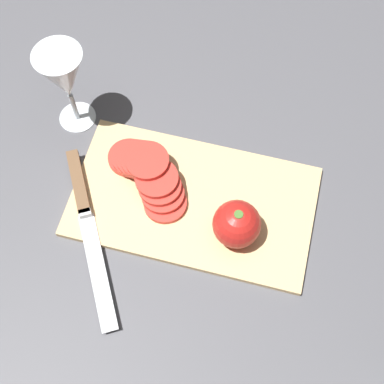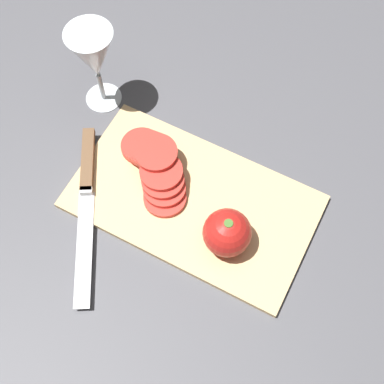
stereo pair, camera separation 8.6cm
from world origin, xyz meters
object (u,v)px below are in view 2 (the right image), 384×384
Objects in this scene: knife at (87,179)px; tomato_slice_stack_near at (149,149)px; wine_glass at (94,57)px; whole_tomato at (227,233)px; tomato_slice_stack_far at (164,184)px.

tomato_slice_stack_near is (0.07, 0.09, 0.02)m from knife.
whole_tomato is (0.32, -0.15, -0.06)m from wine_glass.
wine_glass is 0.36m from whole_tomato.
tomato_slice_stack_near is at bearing -27.64° from wine_glass.
whole_tomato is 0.69× the size of tomato_slice_stack_near.
whole_tomato is at bearing -25.29° from wine_glass.
wine_glass is 0.60× the size of knife.
tomato_slice_stack_near is 0.07m from tomato_slice_stack_far.
tomato_slice_stack_near is at bearing 156.54° from whole_tomato.
tomato_slice_stack_far reaches higher than knife.
wine_glass reaches higher than knife.
wine_glass reaches higher than whole_tomato.
knife is (0.07, -0.16, -0.10)m from wine_glass.
tomato_slice_stack_far is at bearing 164.47° from whole_tomato.
wine_glass is at bearing 152.36° from tomato_slice_stack_near.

